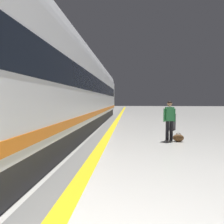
% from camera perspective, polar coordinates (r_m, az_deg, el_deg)
% --- Properties ---
extents(safety_line_strip, '(0.36, 80.00, 0.01)m').
position_cam_1_polar(safety_line_strip, '(10.63, -0.77, -5.82)').
color(safety_line_strip, yellow).
rests_on(safety_line_strip, ground).
extents(tactile_edge_band, '(0.69, 80.00, 0.01)m').
position_cam_1_polar(tactile_edge_band, '(10.67, -2.74, -5.79)').
color(tactile_edge_band, slate).
rests_on(tactile_edge_band, ground).
extents(high_speed_train, '(2.94, 31.32, 4.97)m').
position_cam_1_polar(high_speed_train, '(9.97, -14.09, 7.89)').
color(high_speed_train, '#38383D').
rests_on(high_speed_train, ground).
extents(passenger_near, '(0.51, 0.25, 1.65)m').
position_cam_1_polar(passenger_near, '(8.93, 15.62, -1.50)').
color(passenger_near, black).
rests_on(passenger_near, ground).
extents(duffel_bag_near, '(0.44, 0.26, 0.36)m').
position_cam_1_polar(duffel_bag_near, '(8.86, 17.89, -6.83)').
color(duffel_bag_near, brown).
rests_on(duffel_bag_near, ground).
extents(waste_bin, '(0.46, 0.46, 0.91)m').
position_cam_1_polar(waste_bin, '(12.31, 16.23, -2.57)').
color(waste_bin, '#4C4C51').
rests_on(waste_bin, ground).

